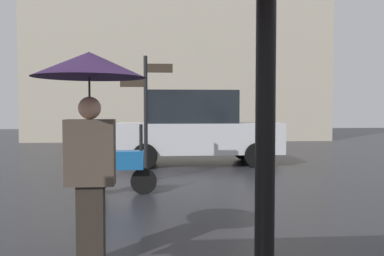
{
  "coord_description": "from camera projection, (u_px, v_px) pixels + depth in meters",
  "views": [
    {
      "loc": [
        -0.97,
        -2.38,
        1.49
      ],
      "look_at": [
        -0.33,
        5.67,
        1.13
      ],
      "focal_mm": 38.52,
      "sensor_mm": 36.0,
      "label": 1
    }
  ],
  "objects": [
    {
      "name": "pedestrian_with_umbrella",
      "position": [
        89.0,
        94.0,
        3.87
      ],
      "size": [
        1.06,
        1.06,
        2.04
      ],
      "rotation": [
        0.0,
        0.0,
        4.13
      ],
      "color": "#2A241E",
      "rests_on": "ground"
    },
    {
      "name": "parked_scooter",
      "position": [
        116.0,
        163.0,
        7.22
      ],
      "size": [
        1.32,
        0.32,
        1.23
      ],
      "rotation": [
        0.0,
        0.0,
        0.13
      ],
      "color": "black",
      "rests_on": "ground"
    },
    {
      "name": "parked_car_left",
      "position": [
        196.0,
        128.0,
        11.27
      ],
      "size": [
        4.41,
        1.83,
        2.0
      ],
      "rotation": [
        0.0,
        0.0,
        2.91
      ],
      "color": "silver",
      "rests_on": "ground"
    },
    {
      "name": "street_signpost",
      "position": [
        146.0,
        105.0,
        8.51
      ],
      "size": [
        1.08,
        0.08,
        2.6
      ],
      "color": "black",
      "rests_on": "ground"
    }
  ]
}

